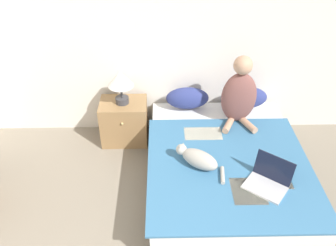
{
  "coord_description": "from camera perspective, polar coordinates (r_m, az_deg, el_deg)",
  "views": [
    {
      "loc": [
        -0.18,
        -0.52,
        2.64
      ],
      "look_at": [
        -0.12,
        2.12,
        0.75
      ],
      "focal_mm": 38.0,
      "sensor_mm": 36.0,
      "label": 1
    }
  ],
  "objects": [
    {
      "name": "wall_back",
      "position": [
        3.89,
        1.59,
        15.04
      ],
      "size": [
        5.44,
        0.05,
        2.55
      ],
      "color": "silver",
      "rests_on": "ground_plane"
    },
    {
      "name": "bed",
      "position": [
        3.63,
        9.08,
        -7.27
      ],
      "size": [
        1.52,
        1.91,
        0.4
      ],
      "color": "#4C4742",
      "rests_on": "ground_plane"
    },
    {
      "name": "pillow_near",
      "position": [
        4.04,
        3.13,
        4.0
      ],
      "size": [
        0.48,
        0.22,
        0.25
      ],
      "color": "navy",
      "rests_on": "bed"
    },
    {
      "name": "pillow_far",
      "position": [
        4.14,
        12.36,
        4.01
      ],
      "size": [
        0.48,
        0.22,
        0.25
      ],
      "color": "navy",
      "rests_on": "bed"
    },
    {
      "name": "person_sitting",
      "position": [
        3.78,
        11.36,
        4.46
      ],
      "size": [
        0.38,
        0.36,
        0.76
      ],
      "color": "brown",
      "rests_on": "bed"
    },
    {
      "name": "cat_tabby",
      "position": [
        3.28,
        4.86,
        -5.71
      ],
      "size": [
        0.44,
        0.42,
        0.17
      ],
      "rotation": [
        0.0,
        0.0,
        2.51
      ],
      "color": "#A8A399",
      "rests_on": "bed"
    },
    {
      "name": "laptop_open",
      "position": [
        3.22,
        15.75,
        -8.88
      ],
      "size": [
        0.45,
        0.44,
        0.25
      ],
      "rotation": [
        0.0,
        0.0,
        -0.67
      ],
      "color": "#B7B7BC",
      "rests_on": "bed"
    },
    {
      "name": "nightstand",
      "position": [
        4.15,
        -7.01,
        0.26
      ],
      "size": [
        0.52,
        0.41,
        0.51
      ],
      "color": "#937047",
      "rests_on": "ground_plane"
    },
    {
      "name": "table_lamp",
      "position": [
        3.87,
        -7.63,
        6.7
      ],
      "size": [
        0.28,
        0.28,
        0.39
      ],
      "color": "#38383D",
      "rests_on": "nightstand"
    }
  ]
}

